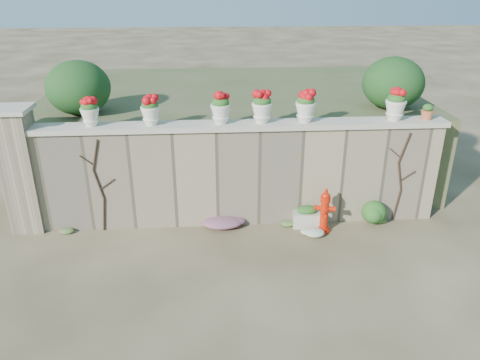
{
  "coord_description": "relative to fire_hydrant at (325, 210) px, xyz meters",
  "views": [
    {
      "loc": [
        -0.53,
        -6.71,
        4.7
      ],
      "look_at": [
        0.01,
        1.4,
        1.09
      ],
      "focal_mm": 35.0,
      "sensor_mm": 36.0,
      "label": 1
    }
  ],
  "objects": [
    {
      "name": "back_shrub_right",
      "position": [
        1.74,
        1.76,
        2.08
      ],
      "size": [
        1.3,
        1.3,
        1.1
      ],
      "primitive_type": "ellipsoid",
      "color": "#143814",
      "rests_on": "raised_fill"
    },
    {
      "name": "urn_pot_2",
      "position": [
        -1.98,
        0.56,
        1.93
      ],
      "size": [
        0.38,
        0.38,
        0.59
      ],
      "color": "silver",
      "rests_on": "wall_cap"
    },
    {
      "name": "back_shrub_left",
      "position": [
        -4.86,
        1.76,
        2.08
      ],
      "size": [
        1.3,
        1.3,
        1.1
      ],
      "primitive_type": "ellipsoid",
      "color": "#143814",
      "rests_on": "raised_fill"
    },
    {
      "name": "terracotta_pot",
      "position": [
        2.01,
        0.56,
        1.77
      ],
      "size": [
        0.24,
        0.24,
        0.29
      ],
      "color": "#BC5E39",
      "rests_on": "wall_cap"
    },
    {
      "name": "vine_right",
      "position": [
        1.57,
        0.34,
        0.53
      ],
      "size": [
        0.6,
        0.04,
        1.91
      ],
      "color": "black",
      "rests_on": "ground"
    },
    {
      "name": "wall_cap",
      "position": [
        -1.66,
        0.56,
        1.58
      ],
      "size": [
        8.1,
        0.52,
        0.1
      ],
      "primitive_type": "cube",
      "color": "beige",
      "rests_on": "stone_wall"
    },
    {
      "name": "white_flowers",
      "position": [
        -0.3,
        -0.19,
        -0.37
      ],
      "size": [
        0.54,
        0.43,
        0.19
      ],
      "primitive_type": "ellipsoid",
      "color": "white",
      "rests_on": "ground"
    },
    {
      "name": "urn_pot_1",
      "position": [
        -3.28,
        0.56,
        1.91
      ],
      "size": [
        0.36,
        0.36,
        0.56
      ],
      "color": "silver",
      "rests_on": "wall_cap"
    },
    {
      "name": "green_shrub",
      "position": [
        1.09,
        0.13,
        -0.15
      ],
      "size": [
        0.66,
        0.59,
        0.63
      ],
      "primitive_type": "ellipsoid",
      "color": "#1E5119",
      "rests_on": "ground"
    },
    {
      "name": "vine_left",
      "position": [
        -4.33,
        0.34,
        0.53
      ],
      "size": [
        0.6,
        0.04,
        1.91
      ],
      "color": "black",
      "rests_on": "ground"
    },
    {
      "name": "gate_pillar",
      "position": [
        -5.81,
        0.56,
        0.79
      ],
      "size": [
        0.72,
        0.72,
        2.48
      ],
      "color": "gray",
      "rests_on": "ground"
    },
    {
      "name": "urn_pot_0",
      "position": [
        -4.38,
        0.56,
        1.9
      ],
      "size": [
        0.34,
        0.34,
        0.54
      ],
      "color": "silver",
      "rests_on": "wall_cap"
    },
    {
      "name": "planter_box",
      "position": [
        -0.29,
        0.23,
        -0.26
      ],
      "size": [
        0.57,
        0.38,
        0.45
      ],
      "rotation": [
        0.0,
        0.0,
        -0.12
      ],
      "color": "beige",
      "rests_on": "ground"
    },
    {
      "name": "urn_pot_3",
      "position": [
        -1.2,
        0.56,
        1.93
      ],
      "size": [
        0.39,
        0.39,
        0.61
      ],
      "color": "silver",
      "rests_on": "wall_cap"
    },
    {
      "name": "fire_hydrant",
      "position": [
        0.0,
        0.0,
        0.0
      ],
      "size": [
        0.4,
        0.29,
        0.92
      ],
      "rotation": [
        0.0,
        0.0,
        -0.25
      ],
      "color": "red",
      "rests_on": "ground"
    },
    {
      "name": "urn_pot_4",
      "position": [
        -0.37,
        0.56,
        1.93
      ],
      "size": [
        0.38,
        0.38,
        0.6
      ],
      "color": "silver",
      "rests_on": "wall_cap"
    },
    {
      "name": "raised_fill",
      "position": [
        -1.66,
        3.76,
        0.53
      ],
      "size": [
        9.0,
        6.0,
        2.0
      ],
      "primitive_type": "cube",
      "color": "#384C23",
      "rests_on": "ground"
    },
    {
      "name": "urn_pot_5",
      "position": [
        1.37,
        0.56,
        1.94
      ],
      "size": [
        0.39,
        0.39,
        0.62
      ],
      "color": "silver",
      "rests_on": "wall_cap"
    },
    {
      "name": "stone_wall",
      "position": [
        -1.66,
        0.56,
        0.53
      ],
      "size": [
        8.0,
        0.4,
        2.0
      ],
      "primitive_type": "cube",
      "color": "gray",
      "rests_on": "ground"
    },
    {
      "name": "ground",
      "position": [
        -1.66,
        -1.24,
        -0.47
      ],
      "size": [
        80.0,
        80.0,
        0.0
      ],
      "primitive_type": "plane",
      "color": "#463923",
      "rests_on": "ground"
    },
    {
      "name": "magenta_clump",
      "position": [
        -1.98,
        0.27,
        -0.33
      ],
      "size": [
        1.0,
        0.66,
        0.27
      ],
      "primitive_type": "ellipsoid",
      "color": "#AC2284",
      "rests_on": "ground"
    }
  ]
}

